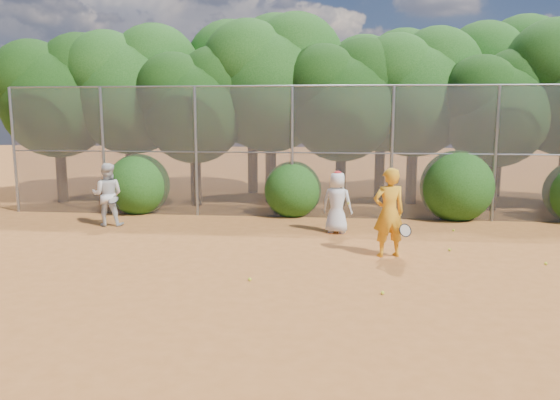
# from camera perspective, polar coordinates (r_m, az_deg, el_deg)

# --- Properties ---
(ground) EXTENTS (80.00, 80.00, 0.00)m
(ground) POSITION_cam_1_polar(r_m,az_deg,el_deg) (11.08, 3.82, -7.78)
(ground) COLOR #AB5E26
(ground) RESTS_ON ground
(fence_back) EXTENTS (20.05, 0.09, 4.03)m
(fence_back) POSITION_cam_1_polar(r_m,az_deg,el_deg) (16.64, 4.31, 5.11)
(fence_back) COLOR gray
(fence_back) RESTS_ON ground
(tree_0) EXTENTS (4.38, 3.81, 6.00)m
(tree_0) POSITION_cam_1_polar(r_m,az_deg,el_deg) (21.07, -22.15, 10.44)
(tree_0) COLOR black
(tree_0) RESTS_ON ground
(tree_1) EXTENTS (4.64, 4.03, 6.35)m
(tree_1) POSITION_cam_1_polar(r_m,az_deg,el_deg) (20.51, -15.21, 11.49)
(tree_1) COLOR black
(tree_1) RESTS_ON ground
(tree_2) EXTENTS (3.99, 3.47, 5.47)m
(tree_2) POSITION_cam_1_polar(r_m,az_deg,el_deg) (19.05, -8.80, 10.15)
(tree_2) COLOR black
(tree_2) RESTS_ON ground
(tree_3) EXTENTS (4.89, 4.26, 6.70)m
(tree_3) POSITION_cam_1_polar(r_m,az_deg,el_deg) (19.61, -0.79, 12.60)
(tree_3) COLOR black
(tree_3) RESTS_ON ground
(tree_4) EXTENTS (4.19, 3.64, 5.73)m
(tree_4) POSITION_cam_1_polar(r_m,az_deg,el_deg) (18.84, 6.67, 10.74)
(tree_4) COLOR black
(tree_4) RESTS_ON ground
(tree_5) EXTENTS (4.51, 3.92, 6.17)m
(tree_5) POSITION_cam_1_polar(r_m,az_deg,el_deg) (19.83, 14.06, 11.29)
(tree_5) COLOR black
(tree_5) RESTS_ON ground
(tree_6) EXTENTS (3.86, 3.36, 5.29)m
(tree_6) POSITION_cam_1_polar(r_m,az_deg,el_deg) (19.33, 21.83, 9.25)
(tree_6) COLOR black
(tree_6) RESTS_ON ground
(tree_9) EXTENTS (4.83, 4.20, 6.62)m
(tree_9) POSITION_cam_1_polar(r_m,az_deg,el_deg) (23.02, -15.49, 11.63)
(tree_9) COLOR black
(tree_9) RESTS_ON ground
(tree_10) EXTENTS (5.15, 4.48, 7.06)m
(tree_10) POSITION_cam_1_polar(r_m,az_deg,el_deg) (21.93, -2.75, 12.84)
(tree_10) COLOR black
(tree_10) RESTS_ON ground
(tree_11) EXTENTS (4.64, 4.03, 6.35)m
(tree_11) POSITION_cam_1_polar(r_m,az_deg,el_deg) (21.32, 10.76, 11.55)
(tree_11) COLOR black
(tree_11) RESTS_ON ground
(tree_12) EXTENTS (5.02, 4.37, 6.88)m
(tree_12) POSITION_cam_1_polar(r_m,az_deg,el_deg) (22.73, 22.29, 11.75)
(tree_12) COLOR black
(tree_12) RESTS_ON ground
(bush_0) EXTENTS (2.00, 2.00, 2.00)m
(bush_0) POSITION_cam_1_polar(r_m,az_deg,el_deg) (18.19, -14.56, 1.86)
(bush_0) COLOR #184611
(bush_0) RESTS_ON ground
(bush_1) EXTENTS (1.80, 1.80, 1.80)m
(bush_1) POSITION_cam_1_polar(r_m,az_deg,el_deg) (17.11, 1.34, 1.36)
(bush_1) COLOR #184611
(bush_1) RESTS_ON ground
(bush_2) EXTENTS (2.20, 2.20, 2.20)m
(bush_2) POSITION_cam_1_polar(r_m,az_deg,el_deg) (17.40, 17.99, 1.71)
(bush_2) COLOR #184611
(bush_2) RESTS_ON ground
(player_yellow) EXTENTS (0.94, 0.67, 2.01)m
(player_yellow) POSITION_cam_1_polar(r_m,az_deg,el_deg) (12.43, 11.31, -1.30)
(player_yellow) COLOR orange
(player_yellow) RESTS_ON ground
(player_teen) EXTENTS (0.93, 0.74, 1.68)m
(player_teen) POSITION_cam_1_polar(r_m,az_deg,el_deg) (14.69, 5.99, -0.24)
(player_teen) COLOR silver
(player_teen) RESTS_ON ground
(player_white) EXTENTS (0.96, 0.85, 1.80)m
(player_white) POSITION_cam_1_polar(r_m,az_deg,el_deg) (16.31, -17.58, 0.54)
(player_white) COLOR silver
(player_white) RESTS_ON ground
(ball_0) EXTENTS (0.07, 0.07, 0.07)m
(ball_0) POSITION_cam_1_polar(r_m,az_deg,el_deg) (13.45, 17.29, -4.98)
(ball_0) COLOR #C7D426
(ball_0) RESTS_ON ground
(ball_1) EXTENTS (0.07, 0.07, 0.07)m
(ball_1) POSITION_cam_1_polar(r_m,az_deg,el_deg) (14.65, 11.68, -3.60)
(ball_1) COLOR #C7D426
(ball_1) RESTS_ON ground
(ball_2) EXTENTS (0.07, 0.07, 0.07)m
(ball_2) POSITION_cam_1_polar(r_m,az_deg,el_deg) (10.06, 10.67, -9.51)
(ball_2) COLOR #C7D426
(ball_2) RESTS_ON ground
(ball_3) EXTENTS (0.07, 0.07, 0.07)m
(ball_3) POSITION_cam_1_polar(r_m,az_deg,el_deg) (13.01, 26.02, -5.98)
(ball_3) COLOR #C7D426
(ball_3) RESTS_ON ground
(ball_4) EXTENTS (0.07, 0.07, 0.07)m
(ball_4) POSITION_cam_1_polar(r_m,az_deg,el_deg) (10.66, -3.17, -8.27)
(ball_4) COLOR #C7D426
(ball_4) RESTS_ON ground
(ball_5) EXTENTS (0.07, 0.07, 0.07)m
(ball_5) POSITION_cam_1_polar(r_m,az_deg,el_deg) (15.67, 17.67, -3.02)
(ball_5) COLOR #C7D426
(ball_5) RESTS_ON ground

